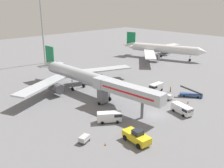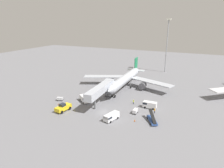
{
  "view_description": "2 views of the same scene",
  "coord_description": "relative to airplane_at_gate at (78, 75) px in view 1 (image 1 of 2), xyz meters",
  "views": [
    {
      "loc": [
        -45.27,
        -32.4,
        25.91
      ],
      "look_at": [
        0.57,
        15.4,
        3.91
      ],
      "focal_mm": 40.1,
      "sensor_mm": 36.0,
      "label": 1
    },
    {
      "loc": [
        29.56,
        -55.51,
        29.67
      ],
      "look_at": [
        -5.04,
        17.98,
        4.15
      ],
      "focal_mm": 32.36,
      "sensor_mm": 36.0,
      "label": 2
    }
  ],
  "objects": [
    {
      "name": "safety_cone_alpha",
      "position": [
        14.33,
        -29.15,
        -4.17
      ],
      "size": [
        0.44,
        0.44,
        0.68
      ],
      "color": "black",
      "rests_on": "ground"
    },
    {
      "name": "airplane_at_gate",
      "position": [
        0.0,
        0.0,
        0.0
      ],
      "size": [
        42.91,
        39.8,
        11.59
      ],
      "color": "#B7BCC6",
      "rests_on": "ground"
    },
    {
      "name": "belt_loader_truck",
      "position": [
        19.28,
        -27.19,
        -3.75
      ],
      "size": [
        4.68,
        6.34,
        3.06
      ],
      "color": "#2D4C8E",
      "rests_on": "ground"
    },
    {
      "name": "service_van_outer_right",
      "position": [
        -8.1,
        -22.61,
        -3.18
      ],
      "size": [
        5.55,
        4.8,
        2.33
      ],
      "color": "white",
      "rests_on": "ground"
    },
    {
      "name": "ground_crew_worker_midground",
      "position": [
        9.46,
        -16.53,
        -3.54
      ],
      "size": [
        0.37,
        0.37,
        1.82
      ],
      "color": "#1E2333",
      "rests_on": "ground"
    },
    {
      "name": "airplane_background",
      "position": [
        54.84,
        8.91,
        -0.04
      ],
      "size": [
        41.39,
        39.62,
        11.49
      ],
      "color": "silver",
      "rests_on": "ground"
    },
    {
      "name": "baggage_cart_mid_right",
      "position": [
        -17.56,
        -25.4,
        -3.77
      ],
      "size": [
        2.48,
        1.96,
        1.32
      ],
      "color": "#38383D",
      "rests_on": "ground"
    },
    {
      "name": "safety_cone_bravo",
      "position": [
        -15.39,
        -28.98,
        -4.24
      ],
      "size": [
        0.36,
        0.36,
        0.55
      ],
      "color": "black",
      "rests_on": "ground"
    },
    {
      "name": "baggage_cart_far_right",
      "position": [
        12.63,
        -23.7,
        -3.68
      ],
      "size": [
        1.27,
        2.55,
        1.5
      ],
      "color": "#38383D",
      "rests_on": "ground"
    },
    {
      "name": "service_van_rear_left",
      "position": [
        15.77,
        -17.52,
        -3.15
      ],
      "size": [
        4.75,
        2.24,
        2.39
      ],
      "color": "white",
      "rests_on": "ground"
    },
    {
      "name": "ground_plane",
      "position": [
        2.27,
        -27.23,
        -4.5
      ],
      "size": [
        300.0,
        300.0,
        0.0
      ],
      "primitive_type": "plane",
      "color": "slate"
    },
    {
      "name": "ground_crew_worker_foreground",
      "position": [
        18.48,
        -20.85,
        -3.51
      ],
      "size": [
        0.42,
        0.42,
        1.87
      ],
      "color": "#1E2333",
      "rests_on": "ground"
    },
    {
      "name": "apron_light_mast",
      "position": [
        10.15,
        38.38,
        16.38
      ],
      "size": [
        2.4,
        2.4,
        31.0
      ],
      "color": "#93969B",
      "rests_on": "ground"
    },
    {
      "name": "pushback_tug",
      "position": [
        -10.4,
        -32.44,
        -3.21
      ],
      "size": [
        3.28,
        6.17,
        2.78
      ],
      "color": "yellow",
      "rests_on": "ground"
    },
    {
      "name": "jet_bridge",
      "position": [
        -1.75,
        -20.43,
        0.9
      ],
      "size": [
        4.6,
        20.32,
        7.19
      ],
      "color": "#B2B7C1",
      "rests_on": "ground"
    },
    {
      "name": "service_van_near_right",
      "position": [
        7.46,
        -31.52,
        -3.26
      ],
      "size": [
        3.42,
        5.88,
        2.17
      ],
      "color": "white",
      "rests_on": "ground"
    }
  ]
}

